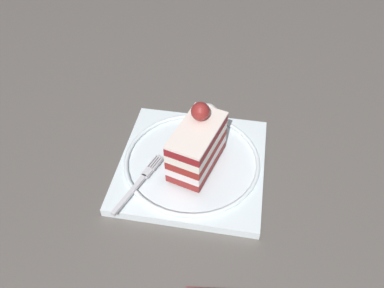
{
  "coord_description": "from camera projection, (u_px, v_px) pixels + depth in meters",
  "views": [
    {
      "loc": [
        0.35,
        0.07,
        0.43
      ],
      "look_at": [
        -0.01,
        -0.01,
        0.05
      ],
      "focal_mm": 36.19,
      "sensor_mm": 36.0,
      "label": 1
    }
  ],
  "objects": [
    {
      "name": "fork",
      "position": [
        139.0,
        182.0,
        0.52
      ],
      "size": [
        0.11,
        0.04,
        0.0
      ],
      "color": "silver",
      "rests_on": "dessert_plate"
    },
    {
      "name": "ground_plane",
      "position": [
        197.0,
        172.0,
        0.56
      ],
      "size": [
        2.4,
        2.4,
        0.0
      ],
      "primitive_type": "plane",
      "color": "#58524D"
    },
    {
      "name": "cake_slice",
      "position": [
        194.0,
        144.0,
        0.52
      ],
      "size": [
        0.1,
        0.07,
        0.09
      ],
      "color": "maroon",
      "rests_on": "dessert_plate"
    },
    {
      "name": "whipped_cream_dollop",
      "position": [
        206.0,
        115.0,
        0.58
      ],
      "size": [
        0.03,
        0.03,
        0.04
      ],
      "primitive_type": "ellipsoid",
      "color": "white",
      "rests_on": "dessert_plate"
    },
    {
      "name": "dessert_plate",
      "position": [
        192.0,
        163.0,
        0.56
      ],
      "size": [
        0.21,
        0.21,
        0.02
      ],
      "color": "white",
      "rests_on": "ground_plane"
    }
  ]
}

